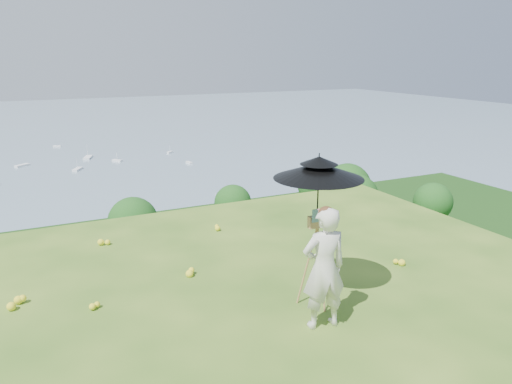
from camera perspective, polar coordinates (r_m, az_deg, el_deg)
shoreline_tier at (r=88.12m, az=-22.69°, el=-12.45°), size 170.00×28.00×8.00m
bay_water at (r=246.63m, az=-25.47°, el=5.23°), size 700.00×700.00×0.00m
slope_trees at (r=42.97m, az=-21.77°, el=-11.21°), size 110.00×50.00×6.00m
harbor_town at (r=85.40m, az=-23.14°, el=-8.58°), size 110.00×22.00×5.00m
painter at (r=6.57m, az=7.78°, el=-8.63°), size 0.65×0.47×1.66m
field_easel at (r=7.16m, az=6.93°, el=-7.37°), size 0.60×0.60×1.46m
sun_umbrella at (r=6.87m, az=7.11°, el=0.28°), size 1.57×1.57×1.02m
painter_cap at (r=6.29m, az=8.03°, el=-2.10°), size 0.22×0.26×0.10m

